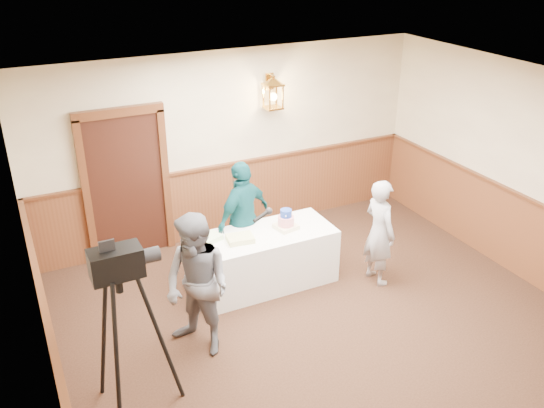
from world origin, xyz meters
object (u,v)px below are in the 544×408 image
(display_table, at_px, (265,258))
(sheet_cake_yellow, at_px, (240,239))
(sheet_cake_green, at_px, (210,238))
(assistant_p, at_px, (243,217))
(tv_camera_rig, at_px, (127,345))
(baker, at_px, (379,232))
(tiered_cake, at_px, (286,221))
(interviewer, at_px, (198,286))

(display_table, relative_size, sheet_cake_yellow, 5.52)
(sheet_cake_green, bearing_deg, sheet_cake_yellow, -28.81)
(sheet_cake_green, height_order, assistant_p, assistant_p)
(display_table, distance_m, tv_camera_rig, 2.65)
(sheet_cake_green, distance_m, baker, 2.19)
(tiered_cake, xyz_separation_m, baker, (1.07, -0.59, -0.13))
(baker, bearing_deg, sheet_cake_green, 67.71)
(display_table, distance_m, sheet_cake_yellow, 0.55)
(tiered_cake, bearing_deg, tv_camera_rig, -148.05)
(sheet_cake_green, height_order, baker, baker)
(display_table, distance_m, interviewer, 1.57)
(sheet_cake_green, xyz_separation_m, baker, (2.07, -0.73, -0.05))
(display_table, bearing_deg, sheet_cake_green, 169.14)
(display_table, height_order, sheet_cake_yellow, sheet_cake_yellow)
(tv_camera_rig, bearing_deg, display_table, 34.64)
(sheet_cake_green, height_order, tv_camera_rig, tv_camera_rig)
(interviewer, height_order, tv_camera_rig, tv_camera_rig)
(display_table, xyz_separation_m, tv_camera_rig, (-2.13, -1.52, 0.45))
(baker, height_order, tv_camera_rig, tv_camera_rig)
(display_table, height_order, tiered_cake, tiered_cake)
(display_table, height_order, interviewer, interviewer)
(sheet_cake_green, distance_m, interviewer, 1.14)
(display_table, relative_size, baker, 1.24)
(tiered_cake, distance_m, interviewer, 1.76)
(sheet_cake_yellow, xyz_separation_m, tv_camera_rig, (-1.76, -1.47, 0.04))
(sheet_cake_green, distance_m, tv_camera_rig, 2.18)
(baker, relative_size, assistant_p, 0.91)
(sheet_cake_green, bearing_deg, display_table, -10.86)
(sheet_cake_green, bearing_deg, tv_camera_rig, -130.76)
(tiered_cake, bearing_deg, baker, -28.90)
(tiered_cake, distance_m, sheet_cake_yellow, 0.67)
(baker, relative_size, tv_camera_rig, 0.79)
(display_table, bearing_deg, interviewer, -144.23)
(sheet_cake_yellow, height_order, interviewer, interviewer)
(tiered_cake, height_order, interviewer, interviewer)
(display_table, height_order, sheet_cake_green, sheet_cake_green)
(tv_camera_rig, bearing_deg, baker, 14.02)
(baker, bearing_deg, assistant_p, 51.88)
(baker, bearing_deg, tiered_cake, 58.17)
(display_table, xyz_separation_m, assistant_p, (-0.11, 0.45, 0.42))
(interviewer, bearing_deg, sheet_cake_green, 124.14)
(sheet_cake_yellow, distance_m, interviewer, 1.19)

